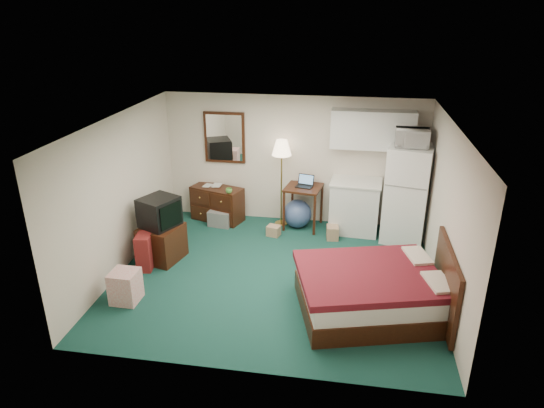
% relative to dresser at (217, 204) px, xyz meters
% --- Properties ---
extents(floor, '(5.00, 4.50, 0.01)m').
position_rel_dresser_xyz_m(floor, '(1.49, -1.98, -0.35)').
color(floor, '#0F302B').
rests_on(floor, ground).
extents(ceiling, '(5.00, 4.50, 0.01)m').
position_rel_dresser_xyz_m(ceiling, '(1.49, -1.98, 2.15)').
color(ceiling, beige).
rests_on(ceiling, walls).
extents(walls, '(5.01, 4.51, 2.50)m').
position_rel_dresser_xyz_m(walls, '(1.49, -1.98, 0.90)').
color(walls, beige).
rests_on(walls, floor).
extents(mirror, '(0.80, 0.06, 1.00)m').
position_rel_dresser_xyz_m(mirror, '(0.14, 0.24, 1.30)').
color(mirror, white).
rests_on(mirror, walls).
extents(upper_cabinets, '(1.50, 0.35, 0.70)m').
position_rel_dresser_xyz_m(upper_cabinets, '(2.94, 0.10, 1.60)').
color(upper_cabinets, silver).
rests_on(upper_cabinets, walls).
extents(headboard, '(0.06, 1.56, 1.00)m').
position_rel_dresser_xyz_m(headboard, '(3.95, -2.73, 0.20)').
color(headboard, '#3B1D0D').
rests_on(headboard, walls).
extents(dresser, '(1.11, 0.76, 0.69)m').
position_rel_dresser_xyz_m(dresser, '(0.00, 0.00, 0.00)').
color(dresser, '#3B1D0D').
rests_on(dresser, floor).
extents(floor_lamp, '(0.41, 0.41, 1.71)m').
position_rel_dresser_xyz_m(floor_lamp, '(1.29, 0.01, 0.51)').
color(floor_lamp, tan).
rests_on(floor_lamp, floor).
extents(desk, '(0.75, 0.75, 0.83)m').
position_rel_dresser_xyz_m(desk, '(1.73, -0.05, 0.07)').
color(desk, '#3B1D0D').
rests_on(desk, floor).
extents(exercise_ball, '(0.58, 0.58, 0.55)m').
position_rel_dresser_xyz_m(exercise_ball, '(1.62, -0.08, -0.07)').
color(exercise_ball, '#384C7E').
rests_on(exercise_ball, floor).
extents(kitchen_counter, '(0.94, 0.74, 0.98)m').
position_rel_dresser_xyz_m(kitchen_counter, '(2.71, -0.07, 0.14)').
color(kitchen_counter, silver).
rests_on(kitchen_counter, floor).
extents(fridge, '(0.88, 0.88, 1.78)m').
position_rel_dresser_xyz_m(fridge, '(3.62, -0.31, 0.55)').
color(fridge, white).
rests_on(fridge, floor).
extents(bed, '(2.27, 1.97, 0.62)m').
position_rel_dresser_xyz_m(bed, '(2.97, -2.73, -0.04)').
color(bed, '#5D0816').
rests_on(bed, floor).
extents(tv_stand, '(0.75, 0.79, 0.60)m').
position_rel_dresser_xyz_m(tv_stand, '(-0.50, -1.74, -0.04)').
color(tv_stand, '#3B1D0D').
rests_on(tv_stand, floor).
extents(suitcase, '(0.28, 0.40, 0.61)m').
position_rel_dresser_xyz_m(suitcase, '(-0.66, -2.09, -0.04)').
color(suitcase, '#5A0B03').
rests_on(suitcase, floor).
extents(retail_box, '(0.39, 0.39, 0.48)m').
position_rel_dresser_xyz_m(retail_box, '(-0.56, -3.05, -0.11)').
color(retail_box, silver).
rests_on(retail_box, floor).
extents(file_bin, '(0.48, 0.38, 0.31)m').
position_rel_dresser_xyz_m(file_bin, '(0.12, -0.25, -0.19)').
color(file_bin, slate).
rests_on(file_bin, floor).
extents(cardboard_box_a, '(0.27, 0.25, 0.20)m').
position_rel_dresser_xyz_m(cardboard_box_a, '(1.23, -0.55, -0.25)').
color(cardboard_box_a, tan).
rests_on(cardboard_box_a, floor).
extents(cardboard_box_b, '(0.24, 0.27, 0.25)m').
position_rel_dresser_xyz_m(cardboard_box_b, '(2.33, -0.50, -0.22)').
color(cardboard_box_b, tan).
rests_on(cardboard_box_b, floor).
extents(laptop, '(0.36, 0.32, 0.21)m').
position_rel_dresser_xyz_m(laptop, '(1.74, -0.07, 0.59)').
color(laptop, black).
rests_on(laptop, desk).
extents(crt_tv, '(0.73, 0.75, 0.50)m').
position_rel_dresser_xyz_m(crt_tv, '(-0.51, -1.70, 0.51)').
color(crt_tv, black).
rests_on(crt_tv, tv_stand).
extents(microwave, '(0.58, 0.34, 0.38)m').
position_rel_dresser_xyz_m(microwave, '(3.59, -0.34, 1.63)').
color(microwave, white).
rests_on(microwave, fridge).
extents(book_a, '(0.15, 0.05, 0.21)m').
position_rel_dresser_xyz_m(book_a, '(-0.28, 0.07, 0.45)').
color(book_a, tan).
rests_on(book_a, dresser).
extents(book_b, '(0.18, 0.03, 0.24)m').
position_rel_dresser_xyz_m(book_b, '(-0.11, 0.10, 0.47)').
color(book_b, tan).
rests_on(book_b, dresser).
extents(mug, '(0.13, 0.11, 0.13)m').
position_rel_dresser_xyz_m(mug, '(0.32, -0.26, 0.41)').
color(mug, '#54973D').
rests_on(mug, dresser).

